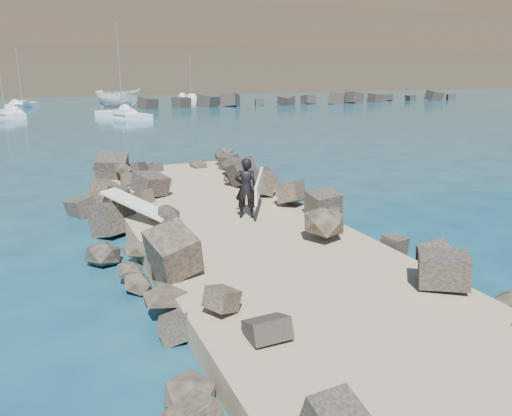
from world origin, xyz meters
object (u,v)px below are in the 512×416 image
(surfer_with_board, at_px, (248,188))
(sailboat_d, at_px, (191,97))
(boat_imported, at_px, (119,98))
(surfboard_resting, at_px, (137,208))

(surfer_with_board, xyz_separation_m, sailboat_d, (19.61, 73.06, -1.21))
(boat_imported, xyz_separation_m, surfer_with_board, (-4.76, -57.35, 0.26))
(boat_imported, bearing_deg, surfer_with_board, -148.20)
(surfboard_resting, height_order, sailboat_d, sailboat_d)
(surfboard_resting, distance_m, boat_imported, 57.03)
(surfboard_resting, distance_m, sailboat_d, 75.71)
(sailboat_d, bearing_deg, boat_imported, -133.41)
(surfboard_resting, relative_size, sailboat_d, 0.33)
(surfer_with_board, bearing_deg, surfboard_resting, 164.75)
(surfer_with_board, height_order, sailboat_d, sailboat_d)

